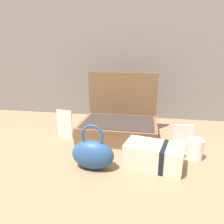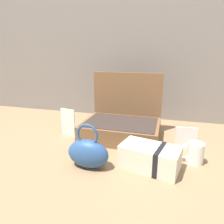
{
  "view_description": "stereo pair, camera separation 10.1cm",
  "coord_description": "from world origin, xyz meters",
  "px_view_note": "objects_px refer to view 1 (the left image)",
  "views": [
    {
      "loc": [
        0.19,
        -0.98,
        0.48
      ],
      "look_at": [
        0.02,
        -0.02,
        0.2
      ],
      "focal_mm": 31.31,
      "sensor_mm": 36.0,
      "label": 1
    },
    {
      "loc": [
        0.29,
        -0.96,
        0.48
      ],
      "look_at": [
        0.02,
        -0.02,
        0.2
      ],
      "focal_mm": 31.31,
      "sensor_mm": 36.0,
      "label": 2
    }
  ],
  "objects_px": {
    "coffee_mug": "(194,149)",
    "info_card_left": "(65,124)",
    "open_suitcase": "(119,123)",
    "teal_pouch_handbag": "(93,154)",
    "cream_toiletry_bag": "(154,155)",
    "poster_card_right": "(183,135)"
  },
  "relations": [
    {
      "from": "cream_toiletry_bag",
      "to": "coffee_mug",
      "type": "distance_m",
      "value": 0.21
    },
    {
      "from": "info_card_left",
      "to": "teal_pouch_handbag",
      "type": "bearing_deg",
      "value": -38.64
    },
    {
      "from": "coffee_mug",
      "to": "info_card_left",
      "type": "relative_size",
      "value": 0.65
    },
    {
      "from": "cream_toiletry_bag",
      "to": "poster_card_right",
      "type": "xyz_separation_m",
      "value": [
        0.16,
        0.24,
        0.01
      ]
    },
    {
      "from": "teal_pouch_handbag",
      "to": "coffee_mug",
      "type": "relative_size",
      "value": 1.81
    },
    {
      "from": "teal_pouch_handbag",
      "to": "info_card_left",
      "type": "bearing_deg",
      "value": 130.68
    },
    {
      "from": "teal_pouch_handbag",
      "to": "info_card_left",
      "type": "height_order",
      "value": "teal_pouch_handbag"
    },
    {
      "from": "coffee_mug",
      "to": "info_card_left",
      "type": "distance_m",
      "value": 0.72
    },
    {
      "from": "info_card_left",
      "to": "open_suitcase",
      "type": "bearing_deg",
      "value": 27.35
    },
    {
      "from": "coffee_mug",
      "to": "info_card_left",
      "type": "height_order",
      "value": "info_card_left"
    },
    {
      "from": "coffee_mug",
      "to": "open_suitcase",
      "type": "bearing_deg",
      "value": 150.25
    },
    {
      "from": "open_suitcase",
      "to": "teal_pouch_handbag",
      "type": "height_order",
      "value": "open_suitcase"
    },
    {
      "from": "teal_pouch_handbag",
      "to": "cream_toiletry_bag",
      "type": "xyz_separation_m",
      "value": [
        0.26,
        0.07,
        -0.02
      ]
    },
    {
      "from": "open_suitcase",
      "to": "teal_pouch_handbag",
      "type": "xyz_separation_m",
      "value": [
        -0.06,
        -0.39,
        -0.01
      ]
    },
    {
      "from": "open_suitcase",
      "to": "teal_pouch_handbag",
      "type": "distance_m",
      "value": 0.4
    },
    {
      "from": "cream_toiletry_bag",
      "to": "poster_card_right",
      "type": "bearing_deg",
      "value": 56.06
    },
    {
      "from": "cream_toiletry_bag",
      "to": "coffee_mug",
      "type": "height_order",
      "value": "cream_toiletry_bag"
    },
    {
      "from": "teal_pouch_handbag",
      "to": "coffee_mug",
      "type": "bearing_deg",
      "value": 20.29
    },
    {
      "from": "cream_toiletry_bag",
      "to": "info_card_left",
      "type": "height_order",
      "value": "info_card_left"
    },
    {
      "from": "info_card_left",
      "to": "poster_card_right",
      "type": "xyz_separation_m",
      "value": [
        0.68,
        0.01,
        -0.03
      ]
    },
    {
      "from": "cream_toiletry_bag",
      "to": "teal_pouch_handbag",
      "type": "bearing_deg",
      "value": -165.42
    },
    {
      "from": "cream_toiletry_bag",
      "to": "coffee_mug",
      "type": "bearing_deg",
      "value": 27.55
    }
  ]
}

